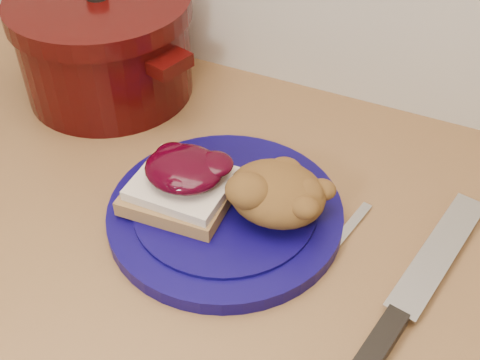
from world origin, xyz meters
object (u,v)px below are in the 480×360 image
at_px(dutch_oven, 105,45).
at_px(pepper_grinder, 57,15).
at_px(plate, 225,213).
at_px(butter_knife, 337,242).
at_px(chef_knife, 391,326).

height_order(dutch_oven, pepper_grinder, dutch_oven).
relative_size(plate, butter_knife, 1.84).
relative_size(chef_knife, butter_knife, 2.17).
bearing_deg(dutch_oven, butter_knife, -20.60).
distance_m(plate, butter_knife, 0.14).
height_order(chef_knife, dutch_oven, dutch_oven).
relative_size(dutch_oven, pepper_grinder, 2.29).
height_order(butter_knife, pepper_grinder, pepper_grinder).
xyz_separation_m(plate, butter_knife, (0.13, 0.02, -0.01)).
distance_m(chef_knife, dutch_oven, 0.56).
bearing_deg(plate, chef_knife, -18.09).
distance_m(butter_knife, dutch_oven, 0.45).
relative_size(butter_knife, dutch_oven, 0.48).
distance_m(chef_knife, butter_knife, 0.12).
xyz_separation_m(dutch_oven, pepper_grinder, (-0.13, 0.06, -0.01)).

